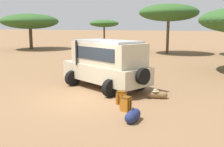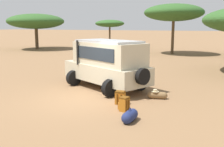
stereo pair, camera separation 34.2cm
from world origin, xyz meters
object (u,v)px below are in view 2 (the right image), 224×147
backpack_cluster_center (124,104)px  backpack_beside_front_wheel (120,98)px  acacia_tree_far_left (36,21)px  acacia_tree_left_mid (110,24)px  safari_vehicle (107,63)px  duffel_bag_low_black_case (157,95)px  acacia_tree_centre_back (174,13)px  duffel_bag_soft_canvas (130,116)px

backpack_cluster_center → backpack_beside_front_wheel: bearing=121.7°
acacia_tree_far_left → acacia_tree_left_mid: 11.28m
safari_vehicle → backpack_cluster_center: 3.89m
backpack_beside_front_wheel → duffel_bag_low_black_case: size_ratio=0.64×
safari_vehicle → acacia_tree_centre_back: (-0.35, 18.02, 3.26)m
acacia_tree_left_mid → acacia_tree_centre_back: acacia_tree_centre_back is taller
backpack_beside_front_wheel → acacia_tree_far_left: size_ratio=0.07×
backpack_cluster_center → duffel_bag_low_black_case: backpack_cluster_center is taller
acacia_tree_left_mid → duffel_bag_low_black_case: bearing=-61.3°
safari_vehicle → backpack_beside_front_wheel: 3.04m
acacia_tree_far_left → acacia_tree_centre_back: (18.09, 1.39, 0.85)m
acacia_tree_centre_back → backpack_cluster_center: bearing=-83.2°
safari_vehicle → acacia_tree_far_left: size_ratio=0.71×
duffel_bag_low_black_case → acacia_tree_left_mid: 30.44m
backpack_beside_front_wheel → duffel_bag_low_black_case: 1.83m
backpack_beside_front_wheel → acacia_tree_left_mid: acacia_tree_left_mid is taller
safari_vehicle → duffel_bag_soft_canvas: (2.73, -4.00, -1.10)m
backpack_cluster_center → acacia_tree_far_left: size_ratio=0.07×
duffel_bag_low_black_case → acacia_tree_left_mid: bearing=118.7°
backpack_beside_front_wheel → duffel_bag_soft_canvas: backpack_beside_front_wheel is taller
safari_vehicle → backpack_cluster_center: (2.16, -3.07, -1.03)m
backpack_cluster_center → acacia_tree_centre_back: acacia_tree_centre_back is taller
duffel_bag_soft_canvas → backpack_beside_front_wheel: bearing=121.6°
backpack_cluster_center → acacia_tree_left_mid: size_ratio=0.12×
duffel_bag_soft_canvas → acacia_tree_centre_back: (-3.08, 22.03, 4.37)m
backpack_beside_front_wheel → acacia_tree_centre_back: size_ratio=0.08×
acacia_tree_far_left → acacia_tree_left_mid: size_ratio=1.67×
safari_vehicle → acacia_tree_left_mid: size_ratio=1.19×
safari_vehicle → duffel_bag_soft_canvas: safari_vehicle is taller
duffel_bag_low_black_case → acacia_tree_far_left: bearing=140.5°
safari_vehicle → acacia_tree_centre_back: 18.32m
acacia_tree_left_mid → acacia_tree_centre_back: bearing=-34.0°
safari_vehicle → backpack_cluster_center: bearing=-54.9°
safari_vehicle → duffel_bag_soft_canvas: size_ratio=6.23×
duffel_bag_low_black_case → acacia_tree_centre_back: (-3.21, 18.93, 4.39)m
backpack_cluster_center → duffel_bag_low_black_case: (0.70, 2.17, -0.10)m
duffel_bag_low_black_case → acacia_tree_centre_back: size_ratio=0.13×
duffel_bag_low_black_case → acacia_tree_far_left: (-21.30, 17.53, 3.54)m
acacia_tree_far_left → acacia_tree_centre_back: bearing=4.4°
duffel_bag_low_black_case → acacia_tree_far_left: size_ratio=0.11×
acacia_tree_centre_back → backpack_beside_front_wheel: bearing=-84.3°
duffel_bag_low_black_case → duffel_bag_soft_canvas: duffel_bag_soft_canvas is taller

